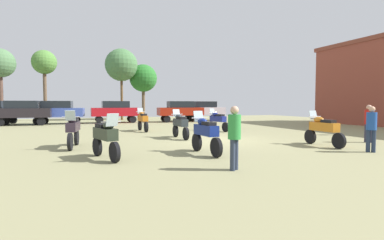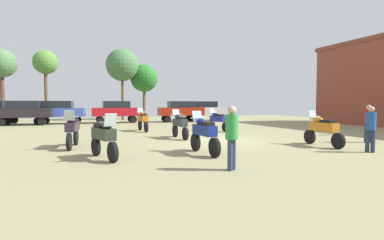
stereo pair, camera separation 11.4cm
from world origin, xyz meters
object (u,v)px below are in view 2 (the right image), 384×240
Objects in this scene: motorcycle_5 at (204,133)px; car_1 at (181,110)px; motorcycle_3 at (180,124)px; motorcycle_6 at (72,129)px; motorcycle_2 at (143,120)px; car_6 at (116,110)px; car_2 at (204,109)px; car_4 at (58,110)px; car_5 at (24,111)px; tree_2 at (122,65)px; person_1 at (368,121)px; motorcycle_7 at (323,129)px; person_3 at (371,126)px; tree_1 at (45,64)px; motorcycle_4 at (104,137)px; tree_4 at (144,79)px; motorcycle_1 at (218,120)px; tree_3 at (1,64)px; person_2 at (232,133)px.

car_1 is (5.01, 17.73, 0.44)m from motorcycle_5.
motorcycle_3 is 0.96× the size of motorcycle_6.
car_6 is at bearing 90.68° from motorcycle_2.
car_4 is (-13.93, -0.35, 0.00)m from car_2.
car_5 reaches higher than motorcycle_5.
motorcycle_6 is 15.66m from car_6.
car_5 is 11.04m from tree_2.
motorcycle_2 is 12.42m from person_1.
motorcycle_7 is at bearing 169.54° from motorcycle_6.
motorcycle_6 is 20.99m from tree_2.
motorcycle_3 is 1.29× the size of person_3.
tree_1 is 7.72m from tree_2.
person_3 reaches higher than motorcycle_4.
person_3 is 26.16m from tree_4.
person_1 is at bearing -133.93° from car_5.
motorcycle_2 is at bearing -176.07° from car_6.
motorcycle_2 is at bearing -92.04° from tree_2.
tree_4 is at bearing -34.49° from car_6.
tree_1 is (-8.08, 19.79, 5.17)m from motorcycle_3.
car_5 reaches higher than motorcycle_1.
car_5 is at bearing -66.71° from tree_3.
motorcycle_2 reaches higher than motorcycle_3.
tree_4 is at bearing 162.49° from person_1.
car_4 is at bearing 88.20° from car_6.
person_3 is (9.04, -2.03, 0.25)m from motorcycle_4.
car_5 is 24.32m from person_3.
motorcycle_6 is 0.52× the size of car_6.
tree_1 reaches higher than car_6.
car_5 is at bearing -90.56° from motorcycle_4.
motorcycle_5 is at bearing -156.27° from car_4.
motorcycle_4 reaches higher than motorcycle_1.
person_2 is at bearing -124.70° from motorcycle_1.
motorcycle_6 is 0.51× the size of car_5.
tree_2 reaches higher than car_1.
car_2 is 1.01× the size of car_6.
car_4 is (-1.58, 15.43, 0.43)m from motorcycle_6.
motorcycle_4 is 26.48m from tree_3.
tree_4 is at bearing -4.08° from tree_3.
motorcycle_6 is at bearing -163.12° from motorcycle_1.
tree_3 is at bearing 121.17° from motorcycle_1.
car_2 is at bearing 35.26° from person_2.
motorcycle_7 is 19.12m from car_2.
motorcycle_7 is at bearing -161.26° from car_6.
car_2 reaches higher than person_2.
person_2 is (5.62, -21.20, -0.19)m from car_4.
person_2 is at bearing -102.14° from person_1.
tree_1 is 1.17× the size of tree_4.
motorcycle_1 is at bearing -55.21° from tree_1.
tree_1 reaches higher than person_3.
car_6 is (-0.68, 9.21, 0.44)m from motorcycle_2.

